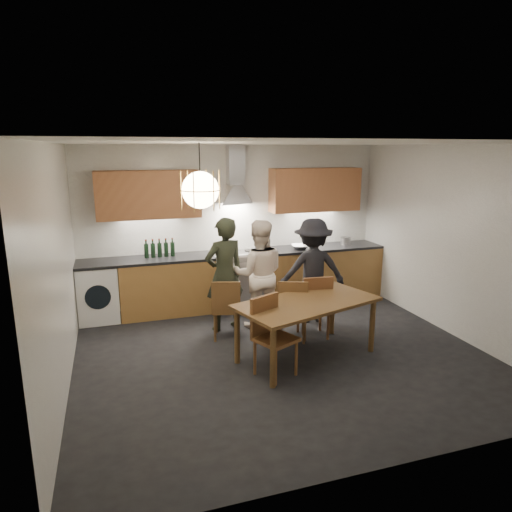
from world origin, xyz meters
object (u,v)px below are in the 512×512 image
object	(u,v)px
dining_table	(307,308)
wine_bottles	(160,248)
person_right	(312,270)
person_mid	(259,274)
mixing_bowl	(300,247)
chair_front	(270,330)
chair_back_left	(226,306)
person_left	(225,274)
stock_pot	(345,241)

from	to	relation	value
dining_table	wine_bottles	bearing A→B (deg)	107.49
dining_table	person_right	distance (m)	1.29
dining_table	person_mid	distance (m)	1.19
person_mid	mixing_bowl	xyz separation A→B (m)	(1.02, 0.89, 0.15)
dining_table	chair_front	size ratio (longest dim) A/B	2.10
mixing_bowl	wine_bottles	world-z (taller)	wine_bottles
chair_back_left	chair_front	world-z (taller)	chair_front
chair_back_left	person_right	bearing A→B (deg)	-151.20
person_left	person_mid	size ratio (longest dim) A/B	1.03
stock_pot	person_left	bearing A→B (deg)	-158.51
chair_back_left	person_right	world-z (taller)	person_right
person_left	wine_bottles	world-z (taller)	person_left
person_left	stock_pot	xyz separation A→B (m)	(2.42, 0.95, 0.15)
person_left	person_right	world-z (taller)	person_left
person_left	mixing_bowl	distance (m)	1.72
chair_front	stock_pot	size ratio (longest dim) A/B	5.34
chair_back_left	stock_pot	size ratio (longest dim) A/B	4.95
person_right	mixing_bowl	world-z (taller)	person_right
dining_table	mixing_bowl	bearing A→B (deg)	52.02
chair_front	mixing_bowl	xyz separation A→B (m)	(1.33, 2.29, 0.42)
person_left	person_right	xyz separation A→B (m)	(1.32, -0.07, -0.03)
stock_pot	wine_bottles	bearing A→B (deg)	179.54
chair_front	wine_bottles	size ratio (longest dim) A/B	1.95
chair_back_left	person_right	distance (m)	1.47
chair_back_left	stock_pot	xyz separation A→B (m)	(2.49, 1.34, 0.48)
wine_bottles	stock_pot	bearing A→B (deg)	-0.46
chair_back_left	mixing_bowl	bearing A→B (deg)	-126.36
person_left	stock_pot	distance (m)	2.60
chair_back_left	wine_bottles	xyz separation A→B (m)	(-0.71, 1.36, 0.56)
person_left	wine_bottles	bearing A→B (deg)	-65.34
stock_pot	wine_bottles	size ratio (longest dim) A/B	0.36
person_right	chair_back_left	bearing A→B (deg)	22.67
chair_front	wine_bottles	distance (m)	2.67
dining_table	person_left	world-z (taller)	person_left
chair_front	person_mid	size ratio (longest dim) A/B	0.58
person_right	chair_front	bearing A→B (deg)	60.13
person_right	wine_bottles	distance (m)	2.37
person_left	person_mid	world-z (taller)	person_left
person_right	dining_table	bearing A→B (deg)	72.42
person_mid	mixing_bowl	distance (m)	1.36
chair_back_left	person_mid	size ratio (longest dim) A/B	0.54
person_mid	person_right	world-z (taller)	person_mid
person_left	wine_bottles	distance (m)	1.28
mixing_bowl	stock_pot	size ratio (longest dim) A/B	1.76
stock_pot	wine_bottles	xyz separation A→B (m)	(-3.20, 0.03, 0.08)
dining_table	mixing_bowl	distance (m)	2.20
person_right	mixing_bowl	distance (m)	0.93
person_left	wine_bottles	xyz separation A→B (m)	(-0.79, 0.98, 0.23)
mixing_bowl	person_left	bearing A→B (deg)	-150.93
wine_bottles	mixing_bowl	bearing A→B (deg)	-3.53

